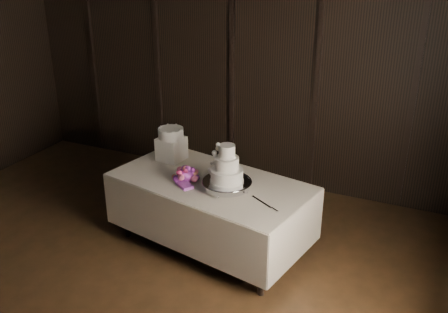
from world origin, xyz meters
TOP-DOWN VIEW (x-y plane):
  - room at (0.00, 0.00)m, footprint 6.08×7.08m
  - display_table at (0.52, 1.77)m, footprint 2.15×1.40m
  - cake_stand at (0.75, 1.67)m, footprint 0.58×0.58m
  - wedding_cake at (0.72, 1.65)m, footprint 0.35×0.31m
  - bouquet at (0.30, 1.68)m, footprint 0.47×0.50m
  - box_pedestal at (-0.10, 2.08)m, footprint 0.29×0.29m
  - small_cake at (-0.10, 2.08)m, footprint 0.35×0.35m
  - cake_knife at (1.15, 1.56)m, footprint 0.33×0.21m

SIDE VIEW (x-z plane):
  - display_table at x=0.52m, z-range 0.04..0.80m
  - cake_knife at x=1.15m, z-range 0.76..0.77m
  - cake_stand at x=0.75m, z-range 0.76..0.85m
  - bouquet at x=0.30m, z-range 0.73..0.92m
  - box_pedestal at x=-0.10m, z-range 0.76..1.01m
  - wedding_cake at x=0.72m, z-range 0.81..1.18m
  - small_cake at x=-0.10m, z-range 1.01..1.12m
  - room at x=0.00m, z-range -0.04..3.04m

